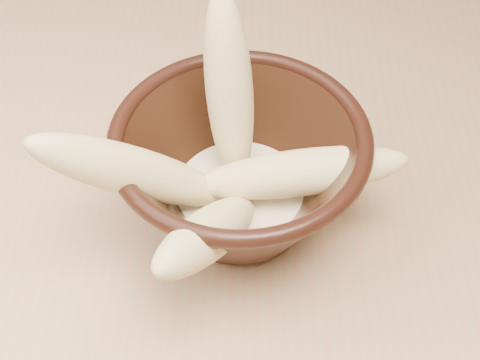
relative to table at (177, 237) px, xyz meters
The scene contains 7 objects.
table is the anchor object (origin of this frame).
bowl 0.16m from the table, 30.44° to the right, with size 0.20×0.20×0.11m.
milk_puddle 0.14m from the table, 30.44° to the right, with size 0.11×0.11×0.02m, color beige.
banana_upright 0.20m from the table, ahead, with size 0.04×0.04×0.16m, color #CEB77A.
banana_left 0.19m from the table, 98.63° to the right, with size 0.04×0.04×0.17m, color #CEB77A.
banana_across 0.19m from the table, 22.58° to the right, with size 0.04×0.04×0.17m, color #CEB77A.
banana_front 0.19m from the table, 68.38° to the right, with size 0.04×0.04×0.14m, color #CEB77A.
Camera 1 is at (0.07, -0.38, 1.21)m, focal length 50.00 mm.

